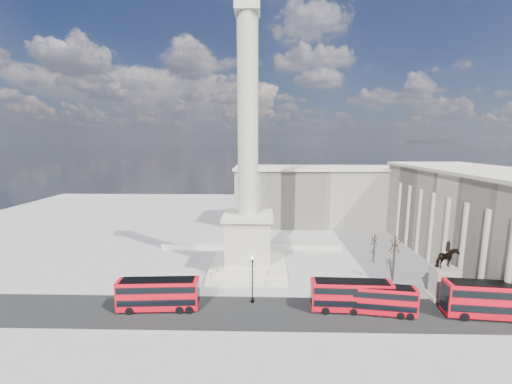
{
  "coord_description": "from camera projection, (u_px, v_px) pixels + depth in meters",
  "views": [
    {
      "loc": [
        2.76,
        -50.86,
        23.77
      ],
      "look_at": [
        1.48,
        2.81,
        15.16
      ],
      "focal_mm": 22.0,
      "sensor_mm": 36.0,
      "label": 1
    }
  ],
  "objects": [
    {
      "name": "red_bus_b",
      "position": [
        351.0,
        295.0,
        44.19
      ],
      "size": [
        11.23,
        2.97,
        4.52
      ],
      "rotation": [
        0.0,
        0.0,
        -0.03
      ],
      "color": "red",
      "rests_on": "ground"
    },
    {
      "name": "pedestrian_crossing",
      "position": [
        378.0,
        292.0,
        48.53
      ],
      "size": [
        0.96,
        1.0,
        1.67
      ],
      "primitive_type": "imported",
      "rotation": [
        0.0,
        0.0,
        2.31
      ],
      "color": "black",
      "rests_on": "ground"
    },
    {
      "name": "victorian_lamp",
      "position": [
        252.0,
        275.0,
        46.26
      ],
      "size": [
        0.63,
        0.63,
        7.3
      ],
      "rotation": [
        0.0,
        0.0,
        -0.31
      ],
      "color": "black",
      "rests_on": "ground"
    },
    {
      "name": "pedestrian_walking",
      "position": [
        364.0,
        296.0,
        47.05
      ],
      "size": [
        0.72,
        0.53,
        1.84
      ],
      "primitive_type": "imported",
      "rotation": [
        0.0,
        0.0,
        -0.13
      ],
      "color": "black",
      "rests_on": "ground"
    },
    {
      "name": "building_northeast",
      "position": [
        322.0,
        195.0,
        91.73
      ],
      "size": [
        51.0,
        17.0,
        16.6
      ],
      "color": "#B8AE97",
      "rests_on": "ground"
    },
    {
      "name": "nelsons_column",
      "position": [
        248.0,
        202.0,
        56.92
      ],
      "size": [
        14.0,
        14.0,
        49.85
      ],
      "color": "beige",
      "rests_on": "ground"
    },
    {
      "name": "red_bus_d",
      "position": [
        494.0,
        300.0,
        42.4
      ],
      "size": [
        12.56,
        3.99,
        5.01
      ],
      "rotation": [
        0.0,
        0.0,
        -0.1
      ],
      "color": "red",
      "rests_on": "ground"
    },
    {
      "name": "bare_tree_mid",
      "position": [
        375.0,
        239.0,
        61.96
      ],
      "size": [
        1.57,
        1.57,
        5.97
      ],
      "rotation": [
        0.0,
        0.0,
        -0.04
      ],
      "color": "#332319",
      "rests_on": "ground"
    },
    {
      "name": "bare_tree_near",
      "position": [
        395.0,
        244.0,
        53.16
      ],
      "size": [
        1.93,
        1.93,
        8.45
      ],
      "rotation": [
        0.0,
        0.0,
        -0.23
      ],
      "color": "#332319",
      "rests_on": "ground"
    },
    {
      "name": "ground",
      "position": [
        247.0,
        281.0,
        54.03
      ],
      "size": [
        180.0,
        180.0,
        0.0
      ],
      "primitive_type": "plane",
      "color": "#999692",
      "rests_on": "ground"
    },
    {
      "name": "pedestrian_standing",
      "position": [
        465.0,
        297.0,
        46.7
      ],
      "size": [
        1.05,
        0.92,
        1.81
      ],
      "primitive_type": "imported",
      "rotation": [
        0.0,
        0.0,
        3.45
      ],
      "color": "black",
      "rests_on": "ground"
    },
    {
      "name": "asphalt_road",
      "position": [
        279.0,
        313.0,
        44.04
      ],
      "size": [
        120.0,
        9.0,
        0.01
      ],
      "primitive_type": "cube",
      "color": "black",
      "rests_on": "ground"
    },
    {
      "name": "bare_tree_far",
      "position": [
        475.0,
        241.0,
        58.5
      ],
      "size": [
        1.68,
        1.68,
        6.87
      ],
      "rotation": [
        0.0,
        0.0,
        0.4
      ],
      "color": "#332319",
      "rests_on": "ground"
    },
    {
      "name": "equestrian_statue",
      "position": [
        445.0,
        278.0,
        47.8
      ],
      "size": [
        4.42,
        3.32,
        9.1
      ],
      "color": "beige",
      "rests_on": "ground"
    },
    {
      "name": "balustrade_wall",
      "position": [
        251.0,
        247.0,
        69.74
      ],
      "size": [
        40.0,
        0.6,
        1.1
      ],
      "primitive_type": "cube",
      "color": "beige",
      "rests_on": "ground"
    },
    {
      "name": "building_east",
      "position": [
        479.0,
        216.0,
        61.37
      ],
      "size": [
        19.0,
        46.0,
        18.6
      ],
      "color": "#B8AE97",
      "rests_on": "ground"
    },
    {
      "name": "red_bus_c",
      "position": [
        378.0,
        299.0,
        43.58
      ],
      "size": [
        10.32,
        3.61,
        4.1
      ],
      "rotation": [
        0.0,
        0.0,
        -0.13
      ],
      "color": "red",
      "rests_on": "ground"
    },
    {
      "name": "red_bus_a",
      "position": [
        159.0,
        294.0,
        44.5
      ],
      "size": [
        11.44,
        3.3,
        4.58
      ],
      "rotation": [
        0.0,
        0.0,
        0.06
      ],
      "color": "red",
      "rests_on": "ground"
    }
  ]
}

